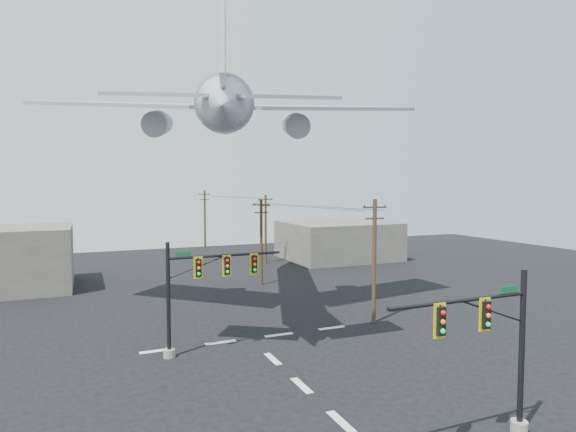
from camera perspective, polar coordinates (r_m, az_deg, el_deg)
name	(u,v)px	position (r m, az deg, el deg)	size (l,w,h in m)	color
ground	(341,422)	(22.32, 6.28, -23.06)	(120.00, 120.00, 0.00)	black
lane_markings	(291,376)	(26.68, 0.36, -18.40)	(14.00, 21.20, 0.01)	silver
signal_mast_near	(496,350)	(21.05, 23.47, -14.41)	(6.78, 0.74, 6.69)	gray
signal_mast_far	(199,290)	(29.24, -10.53, -8.59)	(7.26, 0.74, 6.76)	gray
utility_pole_a	(374,258)	(35.51, 10.18, -4.97)	(1.80, 0.39, 9.03)	#4D3921
utility_pole_b	(261,240)	(48.34, -3.19, -2.87)	(1.75, 0.29, 8.64)	#4D3921
utility_pole_c	(266,228)	(61.61, -2.67, -1.37)	(1.71, 0.78, 8.79)	#4D3921
utility_pole_d	(205,218)	(77.82, -9.83, -0.21)	(1.89, 0.47, 9.20)	#4D3921
power_lines	(260,201)	(55.75, -3.38, 1.81)	(6.66, 46.26, 0.28)	black
airliner	(227,103)	(39.73, -7.19, 13.17)	(29.22, 31.47, 8.90)	#A0A6AC
building_right	(338,240)	(66.02, 5.94, -2.88)	(14.00, 12.00, 5.00)	slate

